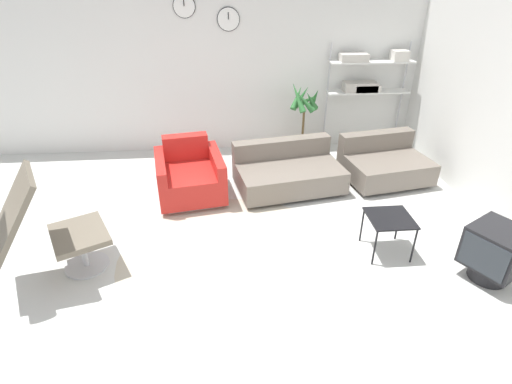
% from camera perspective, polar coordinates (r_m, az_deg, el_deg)
% --- Properties ---
extents(ground_plane, '(12.00, 12.00, 0.00)m').
position_cam_1_polar(ground_plane, '(4.45, -0.39, -7.96)').
color(ground_plane, silver).
extents(wall_back, '(12.00, 0.09, 2.80)m').
position_cam_1_polar(wall_back, '(6.55, -2.55, 17.92)').
color(wall_back, silver).
rests_on(wall_back, ground_plane).
extents(round_rug, '(2.41, 2.41, 0.01)m').
position_cam_1_polar(round_rug, '(4.35, -3.54, -9.06)').
color(round_rug, '#BCB29E').
rests_on(round_rug, ground_plane).
extents(lounge_chair, '(1.24, 1.01, 1.26)m').
position_cam_1_polar(lounge_chair, '(4.16, -30.53, -2.90)').
color(lounge_chair, '#BCBCC1').
rests_on(lounge_chair, ground_plane).
extents(armchair_red, '(0.98, 1.04, 0.74)m').
position_cam_1_polar(armchair_red, '(5.37, -9.42, 2.13)').
color(armchair_red, silver).
rests_on(armchair_red, ground_plane).
extents(couch_low, '(1.54, 1.11, 0.61)m').
position_cam_1_polar(couch_low, '(5.54, 4.55, 2.75)').
color(couch_low, black).
rests_on(couch_low, ground_plane).
extents(couch_second, '(1.26, 1.07, 0.61)m').
position_cam_1_polar(couch_second, '(6.05, 17.81, 3.77)').
color(couch_second, black).
rests_on(couch_second, ground_plane).
extents(side_table, '(0.45, 0.45, 0.44)m').
position_cam_1_polar(side_table, '(4.41, 18.56, -3.91)').
color(side_table, black).
rests_on(side_table, ground_plane).
extents(crt_television, '(0.66, 0.67, 0.57)m').
position_cam_1_polar(crt_television, '(4.51, 31.00, -7.38)').
color(crt_television, black).
rests_on(crt_television, ground_plane).
extents(potted_plant, '(0.49, 0.49, 1.22)m').
position_cam_1_polar(potted_plant, '(6.41, 6.77, 9.70)').
color(potted_plant, brown).
rests_on(potted_plant, ground_plane).
extents(shelf_unit, '(1.32, 0.28, 1.70)m').
position_cam_1_polar(shelf_unit, '(6.77, 15.62, 15.66)').
color(shelf_unit, '#BCBCC1').
rests_on(shelf_unit, ground_plane).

